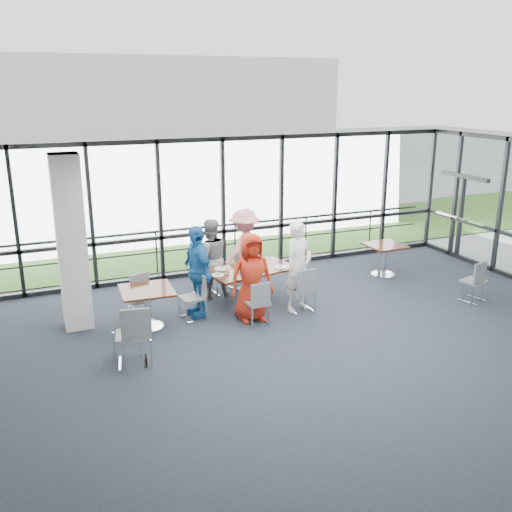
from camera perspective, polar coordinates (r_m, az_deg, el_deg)
name	(u,v)px	position (r m, az deg, el deg)	size (l,w,h in m)	color
floor	(327,360)	(9.58, 7.13, -10.26)	(12.00, 10.00, 0.02)	#1E222F
ceiling	(335,164)	(8.62, 7.90, 9.12)	(12.00, 10.00, 0.04)	white
curtain_wall_back	(223,206)	(13.38, -3.31, 4.98)	(12.00, 0.10, 3.20)	white
exit_door	(460,218)	(15.54, 19.77, 3.59)	(0.12, 1.60, 2.10)	black
structural_column	(71,243)	(10.73, -17.98, 1.22)	(0.50, 0.50, 3.20)	white
apron	(171,227)	(18.41, -8.47, 2.92)	(80.00, 70.00, 0.02)	gray
grass_strip	(189,241)	(16.53, -6.72, 1.51)	(80.00, 5.00, 0.01)	#32521F
hangar_main	(143,105)	(40.25, -11.19, 14.55)	(24.00, 10.00, 6.00)	silver
guard_rail	(216,245)	(14.19, -4.05, 1.08)	(0.06, 0.06, 12.00)	#2D2D33
main_table	(250,275)	(11.59, -0.58, -1.91)	(1.95, 1.33, 0.75)	#38180E
side_table_left	(147,295)	(10.62, -10.87, -3.82)	(0.98, 0.98, 0.75)	#38180E
side_table_right	(385,249)	(13.66, 12.76, 0.64)	(0.84, 0.84, 0.75)	#38180E
diner_near_left	(251,277)	(10.72, -0.48, -2.13)	(0.83, 0.54, 1.70)	#B32512
diner_near_right	(299,267)	(11.20, 4.28, -1.06)	(0.66, 0.48, 1.81)	white
diner_far_left	(210,258)	(11.94, -4.65, -0.25)	(0.82, 0.51, 1.69)	slate
diner_far_right	(244,250)	(12.33, -1.16, 0.62)	(1.16, 0.60, 1.79)	pink
diner_end	(197,271)	(10.98, -5.88, -1.51)	(1.05, 0.58, 1.80)	#1E63AA
chair_main_nl	(257,303)	(10.68, 0.12, -4.69)	(0.41, 0.41, 0.84)	slate
chair_main_nr	(302,290)	(11.28, 4.60, -3.39)	(0.44, 0.44, 0.89)	slate
chair_main_fl	(206,274)	(12.13, -5.05, -1.78)	(0.47, 0.47, 0.96)	slate
chair_main_fr	(242,268)	(12.53, -1.37, -1.17)	(0.46, 0.46, 0.93)	slate
chair_main_end	(192,298)	(10.95, -6.41, -4.17)	(0.42, 0.42, 0.86)	slate
chair_spare_la	(131,335)	(9.37, -12.35, -7.76)	(0.49, 0.49, 0.99)	slate
chair_spare_lb	(139,299)	(11.03, -11.61, -4.26)	(0.42, 0.42, 0.86)	slate
chair_spare_r	(474,281)	(12.60, 20.96, -2.37)	(0.43, 0.43, 0.87)	slate
plate_nl	(238,278)	(10.98, -1.80, -2.20)	(0.25, 0.25, 0.01)	white
plate_nr	(280,267)	(11.62, 2.44, -1.13)	(0.25, 0.25, 0.01)	white
plate_fl	(221,268)	(11.55, -3.49, -1.26)	(0.29, 0.29, 0.01)	white
plate_fr	(260,261)	(12.00, 0.38, -0.53)	(0.25, 0.25, 0.01)	white
plate_end	(218,275)	(11.16, -3.83, -1.91)	(0.25, 0.25, 0.01)	white
tumbler_a	(250,271)	(11.22, -0.56, -1.46)	(0.06, 0.06, 0.13)	white
tumbler_b	(266,266)	(11.52, 0.98, -0.96)	(0.07, 0.07, 0.13)	white
tumbler_c	(244,263)	(11.69, -1.16, -0.66)	(0.08, 0.08, 0.15)	white
tumbler_d	(227,272)	(11.13, -2.90, -1.59)	(0.07, 0.07, 0.15)	white
menu_a	(256,275)	(11.13, -0.05, -1.96)	(0.30, 0.21, 0.00)	silver
menu_b	(288,266)	(11.74, 3.22, -0.98)	(0.30, 0.21, 0.00)	silver
menu_c	(247,262)	(11.95, -0.89, -0.63)	(0.32, 0.22, 0.00)	silver
condiment_caddy	(254,267)	(11.59, -0.23, -1.10)	(0.10, 0.07, 0.04)	black
ketchup_bottle	(249,263)	(11.60, -0.72, -0.72)	(0.06, 0.06, 0.18)	#B5050A
green_bottle	(250,263)	(11.59, -0.56, -0.68)	(0.05, 0.05, 0.20)	#257C3E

